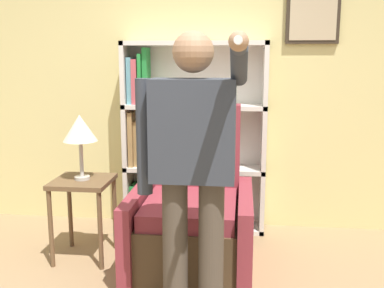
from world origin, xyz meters
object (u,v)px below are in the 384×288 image
Objects in this scene: table_lamp at (80,130)px; bookcase at (180,139)px; armchair at (192,220)px; side_table at (83,194)px; person_standing at (192,161)px.

bookcase is at bearing 48.33° from table_lamp.
armchair is 1.11m from table_lamp.
armchair is at bearing -4.14° from side_table.
side_table is at bearing -131.67° from bookcase.
side_table is 0.51m from table_lamp.
armchair is 1.89× the size of side_table.
person_standing is at bearing -79.40° from bookcase.
person_standing reaches higher than armchair.
bookcase is 1.06m from side_table.
person_standing reaches higher than table_lamp.
bookcase is 3.40× the size of table_lamp.
armchair is at bearing 96.55° from person_standing.
bookcase is 2.66× the size of side_table.
person_standing is 1.36m from side_table.
armchair is 0.71× the size of person_standing.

